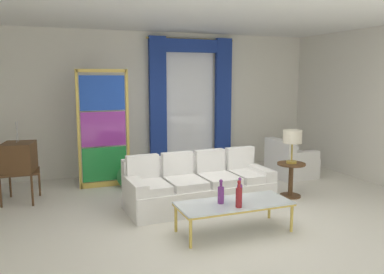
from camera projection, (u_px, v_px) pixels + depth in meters
The scene contains 16 objects.
ground_plane at pixel (215, 213), 6.08m from camera, with size 16.00×16.00×0.00m, color silver.
wall_rear at pixel (158, 103), 8.67m from camera, with size 8.00×0.12×3.00m, color white.
wall_right at pixel (375, 106), 7.70m from camera, with size 0.12×7.00×3.00m, color white.
ceiling_slab at pixel (196, 16), 6.35m from camera, with size 8.00×7.60×0.04m, color white.
curtained_window at pixel (191, 91), 8.74m from camera, with size 2.00×0.17×2.70m.
couch_white_long at pixel (198, 186), 6.42m from camera, with size 2.37×1.01×0.86m.
coffee_table at pixel (234, 205), 5.29m from camera, with size 1.53×0.64×0.41m.
bottle_blue_decanter at pixel (221, 194), 5.22m from camera, with size 0.08×0.08×0.33m.
bottle_crystal_tall at pixel (239, 196), 5.07m from camera, with size 0.08×0.08×0.36m.
bottle_amber_squat at pixel (240, 193), 5.21m from camera, with size 0.07×0.07×0.36m.
vintage_tv at pixel (19, 159), 6.53m from camera, with size 0.62×0.68×1.35m.
armchair_white at pixel (289, 163), 8.22m from camera, with size 0.87×0.87×0.80m.
stained_glass_divider at pixel (104, 131), 7.38m from camera, with size 0.95×0.05×2.20m.
peacock_figurine at pixel (130, 177), 7.36m from camera, with size 0.44×0.60×0.50m.
round_side_table at pixel (291, 177), 6.85m from camera, with size 0.48×0.48×0.59m.
table_lamp_brass at pixel (292, 138), 6.75m from camera, with size 0.32×0.32×0.57m.
Camera 1 is at (-2.41, -5.32, 2.07)m, focal length 37.19 mm.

